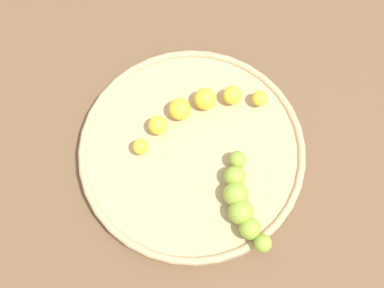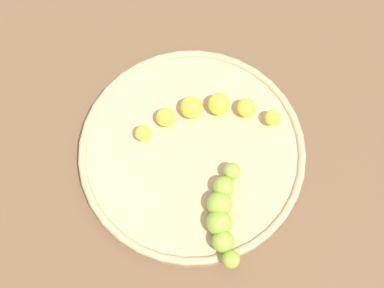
{
  "view_description": "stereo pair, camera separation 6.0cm",
  "coord_description": "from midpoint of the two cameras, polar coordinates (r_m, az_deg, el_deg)",
  "views": [
    {
      "loc": [
        -0.04,
        0.21,
        0.6
      ],
      "look_at": [
        0.0,
        0.0,
        0.04
      ],
      "focal_mm": 46.03,
      "sensor_mm": 36.0,
      "label": 1
    },
    {
      "loc": [
        -0.09,
        0.19,
        0.6
      ],
      "look_at": [
        0.0,
        0.0,
        0.04
      ],
      "focal_mm": 46.03,
      "sensor_mm": 36.0,
      "label": 2
    }
  ],
  "objects": [
    {
      "name": "ground_plane",
      "position": [
        0.64,
        -2.68,
        -1.56
      ],
      "size": [
        2.4,
        2.4,
        0.0
      ],
      "primitive_type": "plane",
      "color": "brown"
    },
    {
      "name": "fruit_bowl",
      "position": [
        0.63,
        -2.73,
        -1.2
      ],
      "size": [
        0.29,
        0.29,
        0.02
      ],
      "color": "tan",
      "rests_on": "ground_plane"
    },
    {
      "name": "banana_green",
      "position": [
        0.58,
        2.84,
        -7.16
      ],
      "size": [
        0.07,
        0.12,
        0.03
      ],
      "rotation": [
        0.0,
        0.0,
        0.41
      ],
      "color": "#8CAD38",
      "rests_on": "fruit_bowl"
    },
    {
      "name": "banana_yellow",
      "position": [
        0.62,
        -2.38,
        3.73
      ],
      "size": [
        0.16,
        0.11,
        0.03
      ],
      "rotation": [
        0.0,
        0.0,
        5.3
      ],
      "color": "yellow",
      "rests_on": "fruit_bowl"
    }
  ]
}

